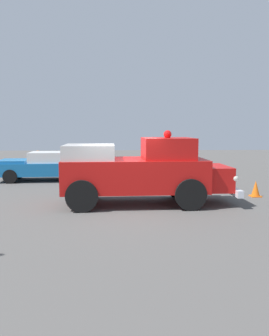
# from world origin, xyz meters

# --- Properties ---
(ground_plane) EXTENTS (60.00, 60.00, 0.00)m
(ground_plane) POSITION_xyz_m (0.00, 0.00, 0.00)
(ground_plane) COLOR #514F4C
(vintage_fire_truck) EXTENTS (2.44, 6.00, 2.59)m
(vintage_fire_truck) POSITION_xyz_m (0.41, -0.64, 1.20)
(vintage_fire_truck) COLOR black
(vintage_fire_truck) RESTS_ON ground
(classic_hot_rod) EXTENTS (2.07, 4.43, 1.46)m
(classic_hot_rod) POSITION_xyz_m (6.09, 4.04, 0.75)
(classic_hot_rod) COLOR black
(classic_hot_rod) RESTS_ON ground
(lawn_chair_near_truck) EXTENTS (0.52, 0.53, 1.02)m
(lawn_chair_near_truck) POSITION_xyz_m (10.28, 5.24, 0.59)
(lawn_chair_near_truck) COLOR #B7BABF
(lawn_chair_near_truck) RESTS_ON ground
(lawn_chair_by_car) EXTENTS (0.63, 0.63, 1.02)m
(lawn_chair_by_car) POSITION_xyz_m (7.73, 0.58, 0.59)
(lawn_chair_by_car) COLOR #B7BABF
(lawn_chair_by_car) RESTS_ON ground
(spectator_seated) EXTENTS (0.55, 0.41, 1.29)m
(spectator_seated) POSITION_xyz_m (10.15, 5.23, 0.70)
(spectator_seated) COLOR #383842
(spectator_seated) RESTS_ON ground
(traffic_cone) EXTENTS (0.40, 0.40, 0.64)m
(traffic_cone) POSITION_xyz_m (1.53, -5.19, 0.31)
(traffic_cone) COLOR orange
(traffic_cone) RESTS_ON ground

